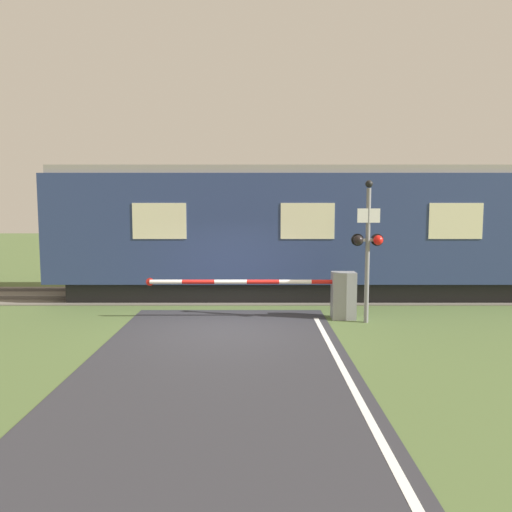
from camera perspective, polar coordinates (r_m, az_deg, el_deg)
The scene contains 5 objects.
ground_plane at distance 11.92m, azimuth -3.58°, elevation -8.27°, with size 80.00×80.00×0.00m, color #4C6033.
track_bed at distance 16.09m, azimuth -2.69°, elevation -4.48°, with size 36.00×3.20×0.13m.
train at distance 15.90m, azimuth 5.11°, elevation 2.83°, with size 15.44×3.05×4.06m.
crossing_barrier at distance 12.89m, azimuth 8.01°, elevation -4.22°, with size 5.34×0.44×1.21m.
signal_post at distance 12.49m, azimuth 12.43°, elevation 1.54°, with size 0.79×0.26×3.50m.
Camera 1 is at (0.69, -11.54, 2.90)m, focal length 35.00 mm.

